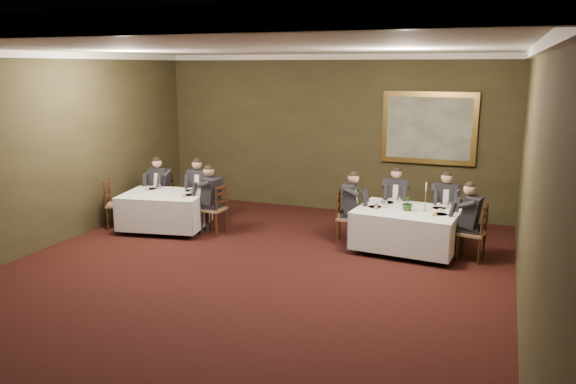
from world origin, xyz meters
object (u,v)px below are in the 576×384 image
Objects in this scene: chair_sec_backleft at (162,206)px; candlestick at (425,200)px; diner_main_endleft at (348,216)px; diner_sec_backright at (199,197)px; chair_main_backleft at (394,220)px; chair_main_endleft at (347,228)px; chair_sec_backright at (200,207)px; chair_sec_endright at (214,219)px; centerpiece at (408,202)px; painting at (429,128)px; chair_main_backright at (444,226)px; chair_sec_endleft at (118,214)px; diner_main_backleft at (395,209)px; diner_main_backright at (444,215)px; diner_main_endright at (472,231)px; chair_main_endright at (472,244)px; diner_sec_endright at (213,208)px; table_main at (407,227)px; diner_sec_backleft at (161,195)px; table_second at (165,208)px.

candlestick reaches higher than chair_sec_backleft.
diner_main_endleft is 2.59× the size of candlestick.
chair_main_backleft is at bearing 173.37° from diner_sec_backright.
chair_main_endleft is 3.38m from chair_sec_backright.
centerpiece is at bearing -84.55° from chair_sec_endright.
painting reaches higher than diner_sec_backright.
chair_sec_backright and chair_sec_endright have the same top height.
chair_sec_endleft is (-6.32, -1.49, 0.00)m from chair_main_backright.
chair_main_endleft is at bearing -116.56° from painting.
chair_main_backleft is 0.23m from diner_main_backleft.
diner_main_backright and diner_sec_backright have the same top height.
chair_main_backright is 5.06m from diner_sec_backright.
diner_main_backleft is 1.15m from centerpiece.
candlestick is (-0.82, 0.15, 0.44)m from diner_main_endright.
chair_sec_backleft is at bearing 95.60° from chair_main_endright.
chair_sec_endright is 0.51× the size of painting.
chair_sec_backleft is 1.69m from diner_sec_endright.
chair_main_endright is at bearing -5.40° from table_main.
centerpiece is 2.61m from painting.
diner_main_backleft is 1.83m from diner_main_endright.
chair_sec_endright is at bearing 161.54° from diner_sec_backleft.
painting is (3.75, 2.59, 1.69)m from chair_sec_endright.
chair_main_backleft is (-0.39, 0.95, -0.17)m from table_main.
diner_sec_endright is at bearing -145.43° from painting.
chair_main_backright is at bearing 170.93° from chair_sec_backright.
diner_main_endright is at bearing 3.22° from table_second.
painting is (-1.11, 2.45, 1.46)m from diner_main_endright.
chair_main_backleft is at bearing 127.12° from candlestick.
chair_sec_backleft is at bearing -102.05° from chair_main_endleft.
chair_sec_endright is 3.27× the size of centerpiece.
chair_main_backleft is 4.99m from diner_sec_backleft.
chair_sec_backleft is 0.51× the size of painting.
diner_main_endleft is 2.23m from diner_main_endright.
chair_main_backright reaches higher than table_main.
chair_main_backright is at bearing -73.10° from diner_sec_endright.
chair_sec_endright is at bearing -90.00° from diner_sec_endright.
table_second is 1.83× the size of chair_sec_endleft.
chair_sec_backleft is (-0.58, 0.74, -0.17)m from table_second.
diner_sec_endright reaches higher than chair_main_backright.
chair_sec_endright is 1.00× the size of chair_sec_endleft.
chair_sec_endleft is at bearing 103.04° from diner_sec_endright.
centerpiece is at bearing 72.97° from chair_main_endleft.
chair_main_endleft and chair_sec_backleft have the same top height.
chair_main_endleft and chair_main_endright have the same top height.
painting reaches higher than chair_sec_endright.
diner_main_backright reaches higher than chair_sec_endright.
centerpiece reaches higher than chair_main_endleft.
diner_sec_endright is 2.06m from chair_sec_endleft.
chair_main_endright is 0.74× the size of diner_sec_endright.
painting reaches higher than diner_sec_backleft.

